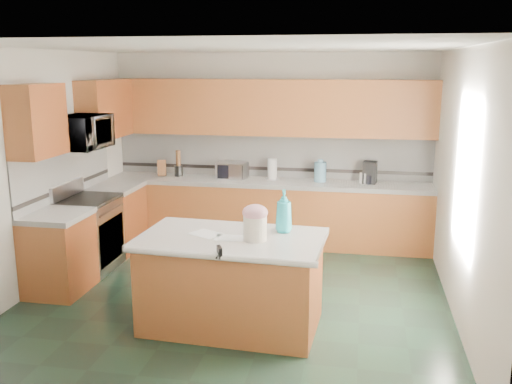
% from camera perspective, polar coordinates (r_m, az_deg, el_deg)
% --- Properties ---
extents(floor, '(4.60, 4.60, 0.00)m').
position_cam_1_polar(floor, '(6.49, -1.91, -10.32)').
color(floor, black).
rests_on(floor, ground).
extents(ceiling, '(4.60, 4.60, 0.00)m').
position_cam_1_polar(ceiling, '(5.98, -2.10, 14.27)').
color(ceiling, white).
rests_on(ceiling, ground).
extents(wall_back, '(4.60, 0.04, 2.70)m').
position_cam_1_polar(wall_back, '(8.34, 1.50, 4.49)').
color(wall_back, silver).
rests_on(wall_back, ground).
extents(wall_front, '(4.60, 0.04, 2.70)m').
position_cam_1_polar(wall_front, '(3.93, -9.45, -4.99)').
color(wall_front, silver).
rests_on(wall_front, ground).
extents(wall_left, '(0.04, 4.60, 2.70)m').
position_cam_1_polar(wall_left, '(6.97, -20.97, 2.05)').
color(wall_left, silver).
rests_on(wall_left, ground).
extents(wall_right, '(0.04, 4.60, 2.70)m').
position_cam_1_polar(wall_right, '(6.03, 20.06, 0.59)').
color(wall_right, silver).
rests_on(wall_right, ground).
extents(back_base_cab, '(4.60, 0.60, 0.86)m').
position_cam_1_polar(back_base_cab, '(8.21, 1.10, -2.19)').
color(back_base_cab, '#55220D').
rests_on(back_base_cab, ground).
extents(back_countertop, '(4.60, 0.64, 0.06)m').
position_cam_1_polar(back_countertop, '(8.10, 1.12, 0.96)').
color(back_countertop, white).
rests_on(back_countertop, back_base_cab).
extents(back_upper_cab, '(4.60, 0.33, 0.78)m').
position_cam_1_polar(back_upper_cab, '(8.09, 1.31, 8.45)').
color(back_upper_cab, '#55220D').
rests_on(back_upper_cab, wall_back).
extents(back_backsplash, '(4.60, 0.02, 0.63)m').
position_cam_1_polar(back_backsplash, '(8.32, 1.46, 3.68)').
color(back_backsplash, silver).
rests_on(back_backsplash, back_countertop).
extents(back_accent_band, '(4.60, 0.01, 0.05)m').
position_cam_1_polar(back_accent_band, '(8.35, 1.45, 2.35)').
color(back_accent_band, black).
rests_on(back_accent_band, back_countertop).
extents(left_base_cab_rear, '(0.60, 0.82, 0.86)m').
position_cam_1_polar(left_base_cab_rear, '(8.13, -13.82, -2.72)').
color(left_base_cab_rear, '#55220D').
rests_on(left_base_cab_rear, ground).
extents(left_counter_rear, '(0.64, 0.82, 0.06)m').
position_cam_1_polar(left_counter_rear, '(8.02, -13.99, 0.46)').
color(left_counter_rear, white).
rests_on(left_counter_rear, left_base_cab_rear).
extents(left_base_cab_front, '(0.60, 0.72, 0.86)m').
position_cam_1_polar(left_base_cab_front, '(6.83, -19.11, -6.00)').
color(left_base_cab_front, '#55220D').
rests_on(left_base_cab_front, ground).
extents(left_counter_front, '(0.64, 0.72, 0.06)m').
position_cam_1_polar(left_counter_front, '(6.70, -19.39, -2.26)').
color(left_counter_front, white).
rests_on(left_counter_front, left_base_cab_front).
extents(left_backsplash, '(0.02, 2.30, 0.63)m').
position_cam_1_polar(left_backsplash, '(7.44, -18.50, 1.95)').
color(left_backsplash, silver).
rests_on(left_backsplash, wall_left).
extents(left_accent_band, '(0.01, 2.30, 0.05)m').
position_cam_1_polar(left_accent_band, '(7.47, -18.36, 0.48)').
color(left_accent_band, black).
rests_on(left_accent_band, wall_left).
extents(left_upper_cab_rear, '(0.33, 1.09, 0.78)m').
position_cam_1_polar(left_upper_cab_rear, '(8.05, -14.87, 8.02)').
color(left_upper_cab_rear, '#55220D').
rests_on(left_upper_cab_rear, wall_left).
extents(left_upper_cab_front, '(0.33, 0.72, 0.78)m').
position_cam_1_polar(left_upper_cab_front, '(6.59, -21.08, 6.67)').
color(left_upper_cab_front, '#55220D').
rests_on(left_upper_cab_front, wall_left).
extents(range_body, '(0.60, 0.76, 0.88)m').
position_cam_1_polar(range_body, '(7.44, -16.32, -4.20)').
color(range_body, '#B7B7BC').
rests_on(range_body, ground).
extents(range_oven_door, '(0.02, 0.68, 0.55)m').
position_cam_1_polar(range_oven_door, '(7.33, -14.27, -4.66)').
color(range_oven_door, black).
rests_on(range_oven_door, range_body).
extents(range_cooktop, '(0.62, 0.78, 0.04)m').
position_cam_1_polar(range_cooktop, '(7.33, -16.54, -0.75)').
color(range_cooktop, black).
rests_on(range_cooktop, range_body).
extents(range_handle, '(0.02, 0.66, 0.02)m').
position_cam_1_polar(range_handle, '(7.21, -14.21, -1.79)').
color(range_handle, '#B7B7BC').
rests_on(range_handle, range_body).
extents(range_backguard, '(0.06, 0.76, 0.18)m').
position_cam_1_polar(range_backguard, '(7.42, -18.38, 0.25)').
color(range_backguard, '#B7B7BC').
rests_on(range_backguard, range_body).
extents(microwave, '(0.50, 0.73, 0.41)m').
position_cam_1_polar(microwave, '(7.19, -16.95, 5.72)').
color(microwave, '#B7B7BC').
rests_on(microwave, wall_left).
extents(island_base, '(1.70, 1.03, 0.86)m').
position_cam_1_polar(island_base, '(5.64, -2.45, -9.22)').
color(island_base, '#55220D').
rests_on(island_base, ground).
extents(island_top, '(1.81, 1.14, 0.06)m').
position_cam_1_polar(island_top, '(5.49, -2.50, -4.75)').
color(island_top, white).
rests_on(island_top, island_base).
extents(island_bullnose, '(1.76, 0.15, 0.06)m').
position_cam_1_polar(island_bullnose, '(5.00, -3.87, -6.51)').
color(island_bullnose, white).
rests_on(island_bullnose, island_base).
extents(treat_jar, '(0.27, 0.27, 0.23)m').
position_cam_1_polar(treat_jar, '(5.32, -0.09, -3.64)').
color(treat_jar, white).
rests_on(treat_jar, island_top).
extents(treat_jar_lid, '(0.24, 0.24, 0.15)m').
position_cam_1_polar(treat_jar_lid, '(5.28, -0.09, -2.06)').
color(treat_jar_lid, pink).
rests_on(treat_jar_lid, treat_jar).
extents(treat_jar_knob, '(0.08, 0.03, 0.03)m').
position_cam_1_polar(treat_jar_knob, '(5.27, -0.09, -1.53)').
color(treat_jar_knob, tan).
rests_on(treat_jar_knob, treat_jar_lid).
extents(treat_jar_knob_end_l, '(0.04, 0.04, 0.04)m').
position_cam_1_polar(treat_jar_knob_end_l, '(5.28, -0.52, -1.51)').
color(treat_jar_knob_end_l, tan).
rests_on(treat_jar_knob_end_l, treat_jar_lid).
extents(treat_jar_knob_end_r, '(0.04, 0.04, 0.04)m').
position_cam_1_polar(treat_jar_knob_end_r, '(5.26, 0.34, -1.55)').
color(treat_jar_knob_end_r, tan).
rests_on(treat_jar_knob_end_r, treat_jar_lid).
extents(soap_bottle_island, '(0.18, 0.18, 0.42)m').
position_cam_1_polar(soap_bottle_island, '(5.57, 2.81, -1.93)').
color(soap_bottle_island, teal).
rests_on(soap_bottle_island, island_top).
extents(paper_sheet_a, '(0.29, 0.22, 0.00)m').
position_cam_1_polar(paper_sheet_a, '(5.43, -2.65, -4.60)').
color(paper_sheet_a, white).
rests_on(paper_sheet_a, island_top).
extents(paper_sheet_b, '(0.37, 0.34, 0.00)m').
position_cam_1_polar(paper_sheet_b, '(5.57, -5.01, -4.18)').
color(paper_sheet_b, white).
rests_on(paper_sheet_b, island_top).
extents(clamp_body, '(0.08, 0.12, 0.10)m').
position_cam_1_polar(clamp_body, '(5.00, -3.68, -6.01)').
color(clamp_body, black).
rests_on(clamp_body, island_top).
extents(clamp_handle, '(0.02, 0.08, 0.02)m').
position_cam_1_polar(clamp_handle, '(4.95, -3.87, -6.47)').
color(clamp_handle, black).
rests_on(clamp_handle, island_top).
extents(knife_block, '(0.18, 0.20, 0.25)m').
position_cam_1_polar(knife_block, '(8.53, -9.40, 2.37)').
color(knife_block, '#472814').
rests_on(knife_block, back_countertop).
extents(utensil_crock, '(0.12, 0.12, 0.16)m').
position_cam_1_polar(utensil_crock, '(8.48, -7.75, 2.10)').
color(utensil_crock, black).
rests_on(utensil_crock, back_countertop).
extents(utensil_bundle, '(0.07, 0.07, 0.23)m').
position_cam_1_polar(utensil_bundle, '(8.45, -7.79, 3.38)').
color(utensil_bundle, '#472814').
rests_on(utensil_bundle, utensil_crock).
extents(toaster_oven, '(0.45, 0.35, 0.24)m').
position_cam_1_polar(toaster_oven, '(8.22, -2.42, 2.17)').
color(toaster_oven, '#B7B7BC').
rests_on(toaster_oven, back_countertop).
extents(toaster_oven_door, '(0.37, 0.01, 0.20)m').
position_cam_1_polar(toaster_oven_door, '(8.10, -2.63, 2.00)').
color(toaster_oven_door, black).
rests_on(toaster_oven_door, toaster_oven).
extents(paper_towel, '(0.13, 0.13, 0.30)m').
position_cam_1_polar(paper_towel, '(8.16, 1.64, 2.32)').
color(paper_towel, white).
rests_on(paper_towel, back_countertop).
extents(paper_towel_base, '(0.20, 0.20, 0.01)m').
position_cam_1_polar(paper_towel_base, '(8.18, 1.64, 1.34)').
color(paper_towel_base, '#B7B7BC').
rests_on(paper_towel_base, back_countertop).
extents(water_jug, '(0.17, 0.17, 0.28)m').
position_cam_1_polar(water_jug, '(8.04, 6.44, 2.01)').
color(water_jug, '#6298B3').
rests_on(water_jug, back_countertop).
extents(water_jug_neck, '(0.08, 0.08, 0.04)m').
position_cam_1_polar(water_jug_neck, '(8.02, 6.46, 3.12)').
color(water_jug_neck, '#6298B3').
rests_on(water_jug_neck, water_jug).
extents(coffee_maker, '(0.21, 0.22, 0.31)m').
position_cam_1_polar(coffee_maker, '(8.04, 11.32, 1.94)').
color(coffee_maker, black).
rests_on(coffee_maker, back_countertop).
extents(coffee_carafe, '(0.13, 0.13, 0.13)m').
position_cam_1_polar(coffee_carafe, '(8.01, 11.30, 1.25)').
color(coffee_carafe, black).
rests_on(coffee_carafe, back_countertop).
extents(soap_bottle_back, '(0.14, 0.14, 0.22)m').
position_cam_1_polar(soap_bottle_back, '(8.02, 10.83, 1.64)').
color(soap_bottle_back, white).
rests_on(soap_bottle_back, back_countertop).
extents(soap_back_cap, '(0.02, 0.02, 0.03)m').
position_cam_1_polar(soap_back_cap, '(7.99, 10.86, 2.54)').
color(soap_back_cap, red).
rests_on(soap_back_cap, soap_bottle_back).
extents(window_light_proxy, '(0.02, 1.40, 1.10)m').
position_cam_1_polar(window_light_proxy, '(5.80, 20.18, 1.65)').
color(window_light_proxy, white).
rests_on(window_light_proxy, wall_right).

